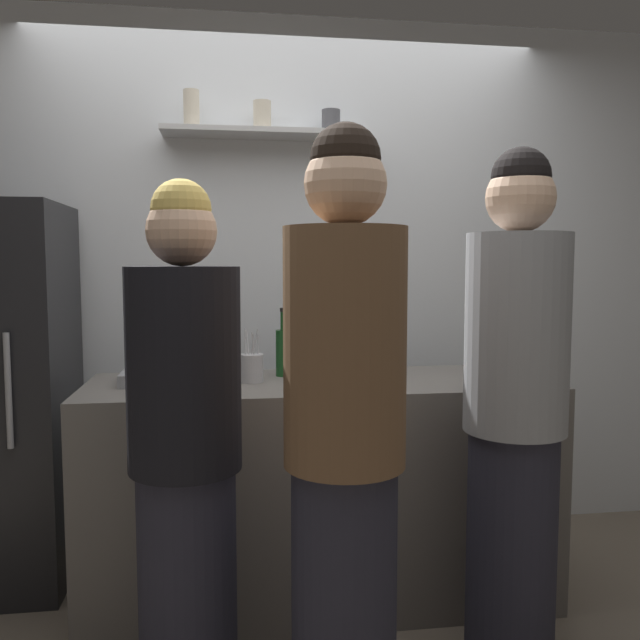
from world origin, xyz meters
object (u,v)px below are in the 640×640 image
at_px(wine_bottle_green_glass, 284,350).
at_px(person_grey_hoodie, 515,416).
at_px(wine_bottle_pale_glass, 494,357).
at_px(water_bottle_plastic, 526,353).
at_px(utensil_holder, 252,368).
at_px(person_brown_jacket, 344,447).
at_px(person_blonde, 186,457).
at_px(baking_pan, 166,376).

height_order(wine_bottle_green_glass, person_grey_hoodie, person_grey_hoodie).
xyz_separation_m(wine_bottle_pale_glass, water_bottle_plastic, (0.16, 0.05, 0.00)).
distance_m(utensil_holder, person_brown_jacket, 0.90).
relative_size(wine_bottle_pale_glass, person_brown_jacket, 0.16).
bearing_deg(wine_bottle_green_glass, wine_bottle_pale_glass, -18.64).
xyz_separation_m(wine_bottle_green_glass, person_blonde, (-0.37, -0.78, -0.21)).
distance_m(wine_bottle_green_glass, person_grey_hoodie, 1.02).
distance_m(baking_pan, wine_bottle_pale_glass, 1.32).
distance_m(utensil_holder, water_bottle_plastic, 1.13).
relative_size(utensil_holder, wine_bottle_green_glass, 0.75).
relative_size(utensil_holder, person_grey_hoodie, 0.12).
bearing_deg(wine_bottle_green_glass, water_bottle_plastic, -13.15).
relative_size(water_bottle_plastic, person_blonde, 0.15).
height_order(utensil_holder, person_blonde, person_blonde).
bearing_deg(utensil_holder, water_bottle_plastic, -5.26).
xyz_separation_m(utensil_holder, wine_bottle_pale_glass, (0.96, -0.15, 0.05)).
distance_m(person_blonde, person_brown_jacket, 0.51).
xyz_separation_m(wine_bottle_pale_glass, person_brown_jacket, (-0.74, -0.72, -0.13)).
bearing_deg(wine_bottle_green_glass, utensil_holder, -138.13).
height_order(water_bottle_plastic, person_grey_hoodie, person_grey_hoodie).
bearing_deg(baking_pan, person_grey_hoodie, -27.73).
relative_size(wine_bottle_green_glass, person_blonde, 0.18).
relative_size(wine_bottle_green_glass, water_bottle_plastic, 1.18).
xyz_separation_m(utensil_holder, water_bottle_plastic, (1.13, -0.10, 0.05)).
height_order(water_bottle_plastic, person_blonde, person_blonde).
bearing_deg(baking_pan, person_blonde, -80.22).
height_order(wine_bottle_pale_glass, water_bottle_plastic, wine_bottle_pale_glass).
xyz_separation_m(wine_bottle_green_glass, water_bottle_plastic, (0.98, -0.23, -0.00)).
bearing_deg(utensil_holder, person_grey_hoodie, -34.76).
bearing_deg(person_blonde, water_bottle_plastic, -176.86).
height_order(wine_bottle_green_glass, person_brown_jacket, person_brown_jacket).
distance_m(baking_pan, utensil_holder, 0.35).
bearing_deg(utensil_holder, wine_bottle_pale_glass, -8.92).
distance_m(baking_pan, wine_bottle_green_glass, 0.50).
xyz_separation_m(baking_pan, wine_bottle_green_glass, (0.49, 0.09, 0.08)).
distance_m(wine_bottle_pale_glass, wine_bottle_green_glass, 0.87).
height_order(person_blonde, person_brown_jacket, person_brown_jacket).
height_order(utensil_holder, person_grey_hoodie, person_grey_hoodie).
bearing_deg(person_blonde, utensil_holder, -128.09).
xyz_separation_m(baking_pan, person_brown_jacket, (0.57, -0.91, -0.05)).
relative_size(baking_pan, person_blonde, 0.21).
height_order(baking_pan, water_bottle_plastic, water_bottle_plastic).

